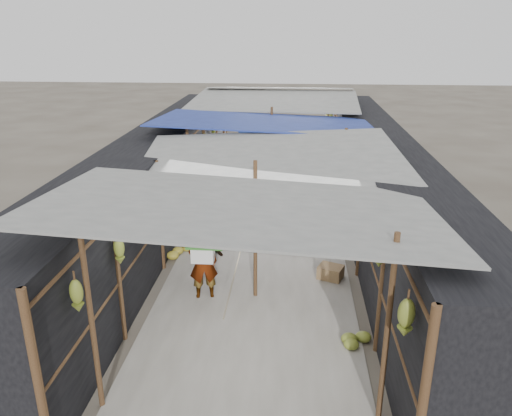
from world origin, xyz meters
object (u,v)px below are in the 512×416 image
(vendor_elderly, at_px, (203,263))
(shopper_blue, at_px, (212,221))
(crate_near, at_px, (296,234))
(vendor_seated, at_px, (316,164))
(black_basin, at_px, (321,171))

(vendor_elderly, xyz_separation_m, shopper_blue, (-0.12, 1.79, 0.10))
(crate_near, xyz_separation_m, vendor_seated, (0.68, 5.45, 0.27))
(vendor_elderly, xyz_separation_m, vendor_seated, (2.36, 8.25, -0.29))
(black_basin, relative_size, shopper_blue, 0.34)
(black_basin, relative_size, vendor_seated, 0.65)
(crate_near, xyz_separation_m, shopper_blue, (-1.80, -1.01, 0.67))
(crate_near, distance_m, vendor_seated, 5.50)
(vendor_seated, bearing_deg, shopper_blue, -37.01)
(crate_near, height_order, vendor_elderly, vendor_elderly)
(vendor_seated, bearing_deg, crate_near, -23.10)
(vendor_elderly, bearing_deg, shopper_blue, -100.10)
(black_basin, distance_m, vendor_seated, 0.48)
(crate_near, relative_size, black_basin, 0.88)
(shopper_blue, bearing_deg, crate_near, 32.15)
(black_basin, bearing_deg, crate_near, -98.63)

